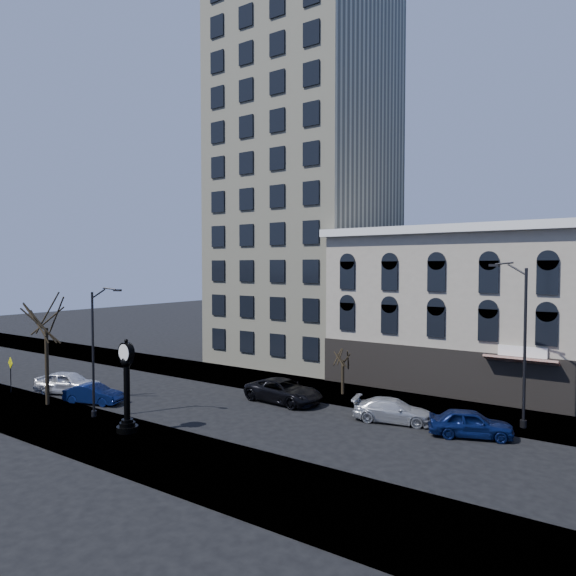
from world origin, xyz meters
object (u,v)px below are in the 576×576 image
Objects in this scene: car_near_a at (68,383)px; car_near_b at (94,394)px; street_clock at (127,390)px; street_lamp_near at (100,318)px; warning_sign at (11,368)px.

car_near_a is 1.19× the size of car_near_b.
street_lamp_near is (-3.58, 0.88, 3.83)m from street_clock.
car_near_a is at bearing 167.10° from street_clock.
car_near_b is at bearing 23.41° from warning_sign.
street_lamp_near is 3.13× the size of warning_sign.
street_lamp_near is 9.81m from car_near_a.
street_clock reaches higher than car_near_b.
street_clock is 14.71m from warning_sign.
warning_sign is (-11.09, 0.09, -4.42)m from street_lamp_near.
car_near_a is (3.41, 2.51, -1.11)m from warning_sign.
street_clock is 7.97m from car_near_b.
street_lamp_near is at bearing 170.44° from street_clock.
car_near_a reaches higher than car_near_b.
warning_sign is at bearing -179.52° from street_clock.
street_clock is at bearing -130.57° from car_near_b.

